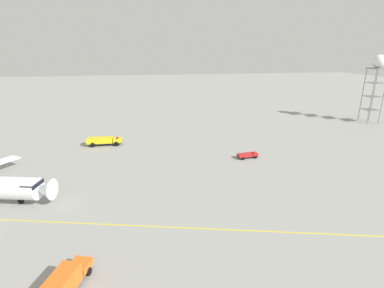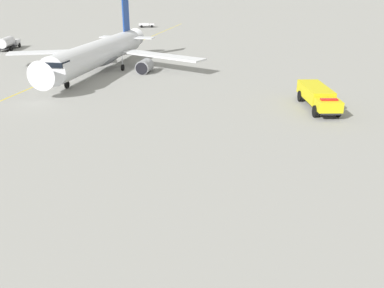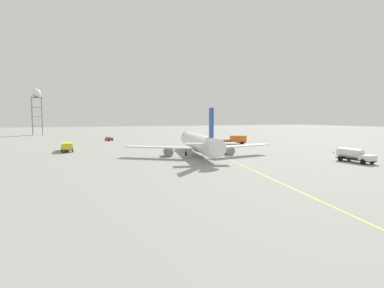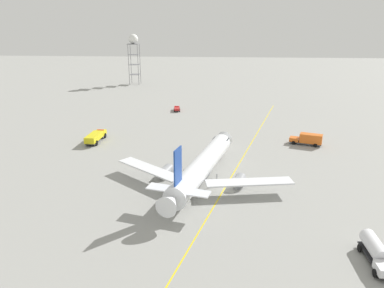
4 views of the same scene
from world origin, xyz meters
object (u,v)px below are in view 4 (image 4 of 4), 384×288
Objects in this scene: airliner_main at (202,167)px; catering_truck_truck at (308,139)px; ops_pickup_truck at (177,109)px; radar_tower at (133,42)px; fire_tender_truck at (95,136)px; fuel_tanker_truck at (377,252)px.

airliner_main is 37.06m from catering_truck_truck.
radar_tower is (-30.08, 61.41, 20.84)m from ops_pickup_truck.
ops_pickup_truck is 71.49m from radar_tower.
radar_tower is at bearing -35.65° from catering_truck_truck.
catering_truck_truck is at bearing -54.68° from radar_tower.
ops_pickup_truck is (-12.77, 62.49, -2.21)m from airliner_main.
airliner_main is at bearing -126.51° from fire_tender_truck.
radar_tower is at bearing -155.71° from fuel_tanker_truck.
radar_tower is (-42.85, 123.90, 18.63)m from airliner_main.
airliner_main reaches higher than ops_pickup_truck.
radar_tower is (-12.44, 100.34, 20.12)m from fire_tender_truck.
fuel_tanker_truck is 95.15m from ops_pickup_truck.
ops_pickup_truck is 54.20m from catering_truck_truck.
ops_pickup_truck is 0.66× the size of catering_truck_truck.
airliner_main is at bearing -175.69° from ops_pickup_truck.
airliner_main is 1.47× the size of radar_tower.
ops_pickup_truck is at bearing -23.99° from catering_truck_truck.
catering_truck_truck reaches higher than fuel_tanker_truck.
airliner_main is 132.41m from radar_tower.
fuel_tanker_truck is (24.97, -24.86, -1.47)m from airliner_main.
ops_pickup_truck is (-37.73, 87.35, -0.74)m from fuel_tanker_truck.
catering_truck_truck is 122.22m from radar_tower.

